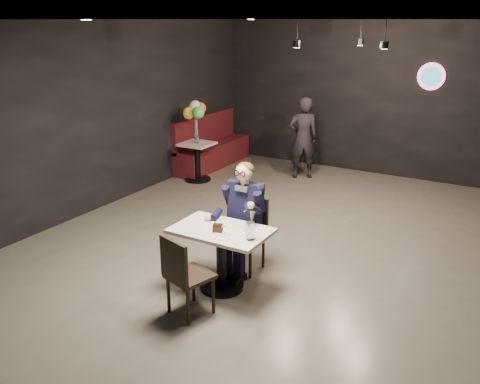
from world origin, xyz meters
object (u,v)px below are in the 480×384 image
Objects in this scene: chair_near at (190,274)px; passerby at (303,138)px; main_table at (221,259)px; chair_far at (245,236)px; booth_bench at (213,141)px; side_table at (197,162)px; seated_man at (245,216)px; sundae_glass at (250,231)px; balloon_vase at (197,139)px.

chair_near is 5.27m from passerby.
chair_far reaches higher than main_table.
chair_far is 1.00× the size of chair_near.
booth_bench is 3.01× the size of side_table.
seated_man reaches higher than side_table.
main_table is at bearing -55.68° from booth_bench.
chair_far is at bearing -46.31° from side_table.
sundae_glass reaches higher than main_table.
balloon_vase is at bearing 132.08° from sundae_glass.
seated_man is at bearing -46.31° from balloon_vase.
booth_bench is at bearing 137.11° from chair_near.
seated_man is 4.12m from passerby.
seated_man is at bearing 90.00° from main_table.
seated_man is at bearing -51.98° from booth_bench.
booth_bench reaches higher than main_table.
booth_bench is at bearing 124.32° from main_table.
seated_man is at bearing 0.00° from chair_far.
sundae_glass is 0.09× the size of booth_bench.
chair_far is at bearing 90.00° from main_table.
chair_near is at bearing 67.48° from passerby.
chair_near is 5.76m from booth_bench.
booth_bench is (-2.95, 4.94, 0.08)m from chair_near.
sundae_glass reaches higher than balloon_vase.
main_table is 1.20× the size of chair_far.
passerby reaches higher than booth_bench.
side_table is 5.09× the size of balloon_vase.
seated_man is 0.77m from sundae_glass.
balloon_vase is at bearing 140.19° from chair_near.
seated_man is 1.99× the size of side_table.
seated_man is (0.00, 0.00, 0.26)m from chair_far.
passerby is (1.67, 1.22, 0.44)m from side_table.
main_table is 4.28m from balloon_vase.
passerby is at bearing 36.24° from balloon_vase.
chair_near is at bearing -56.05° from side_table.
seated_man is 4.80m from booth_bench.
passerby is at bearing 6.47° from booth_bench.
seated_man is at bearing 106.25° from chair_near.
seated_man reaches higher than sundae_glass.
sundae_glass reaches higher than chair_far.
chair_near is 4.76m from side_table.
booth_bench is 1.08m from balloon_vase.
booth_bench is (-2.95, 3.78, -0.18)m from seated_man.
main_table is at bearing 169.48° from sundae_glass.
main_table is 0.76× the size of seated_man.
seated_man is 3.84m from balloon_vase.
seated_man is (0.00, 0.55, 0.34)m from main_table.
booth_bench is at bearing 128.02° from chair_far.
main_table is 0.65m from seated_man.
passerby is (1.67, 1.22, -0.02)m from balloon_vase.
chair_near is (0.00, -1.17, 0.00)m from chair_far.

